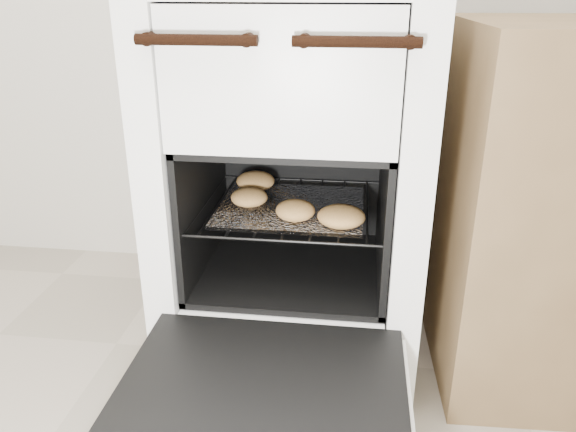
{
  "coord_description": "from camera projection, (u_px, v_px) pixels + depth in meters",
  "views": [
    {
      "loc": [
        0.27,
        -0.13,
        0.88
      ],
      "look_at": [
        0.12,
        1.03,
        0.39
      ],
      "focal_mm": 35.0,
      "sensor_mm": 36.0,
      "label": 1
    }
  ],
  "objects": [
    {
      "name": "stove",
      "position": [
        295.0,
        175.0,
        1.37
      ],
      "size": [
        0.59,
        0.66,
        0.9
      ],
      "color": "white",
      "rests_on": "ground"
    },
    {
      "name": "baked_rolls",
      "position": [
        287.0,
        200.0,
        1.28
      ],
      "size": [
        0.35,
        0.33,
        0.05
      ],
      "color": "#DFA559",
      "rests_on": "foil_sheet"
    },
    {
      "name": "oven_rack",
      "position": [
        292.0,
        206.0,
        1.33
      ],
      "size": [
        0.43,
        0.41,
        0.01
      ],
      "color": "black",
      "rests_on": "stove"
    },
    {
      "name": "oven_door",
      "position": [
        263.0,
        391.0,
        1.01
      ],
      "size": [
        0.53,
        0.41,
        0.04
      ],
      "color": "black",
      "rests_on": "stove"
    },
    {
      "name": "foil_sheet",
      "position": [
        291.0,
        207.0,
        1.31
      ],
      "size": [
        0.33,
        0.29,
        0.01
      ],
      "primitive_type": "cube",
      "color": "silver",
      "rests_on": "oven_rack"
    }
  ]
}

